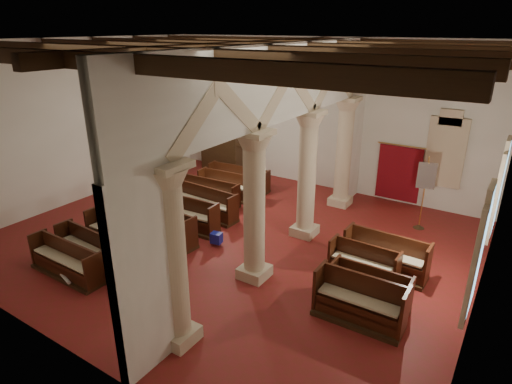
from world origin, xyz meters
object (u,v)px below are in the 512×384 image
object	(u,v)px
lectern	(237,160)
processional_banner	(422,206)
aisle_pew_0	(359,307)
nave_pew_0	(66,265)
pipe_organ	(223,141)

from	to	relation	value
lectern	processional_banner	world-z (taller)	processional_banner
lectern	processional_banner	size ratio (longest dim) A/B	0.56
lectern	aisle_pew_0	distance (m)	11.19
lectern	processional_banner	bearing A→B (deg)	2.81
aisle_pew_0	processional_banner	bearing A→B (deg)	89.47
lectern	aisle_pew_0	world-z (taller)	lectern
processional_banner	nave_pew_0	size ratio (longest dim) A/B	1.00
lectern	nave_pew_0	distance (m)	9.78
pipe_organ	nave_pew_0	distance (m)	9.97
lectern	aisle_pew_0	xyz separation A→B (m)	(8.52, -7.26, -0.19)
pipe_organ	lectern	world-z (taller)	pipe_organ
lectern	nave_pew_0	xyz separation A→B (m)	(1.16, -9.70, -0.25)
aisle_pew_0	lectern	bearing A→B (deg)	139.02
nave_pew_0	aisle_pew_0	xyz separation A→B (m)	(7.35, 2.44, 0.06)
nave_pew_0	aisle_pew_0	distance (m)	7.75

